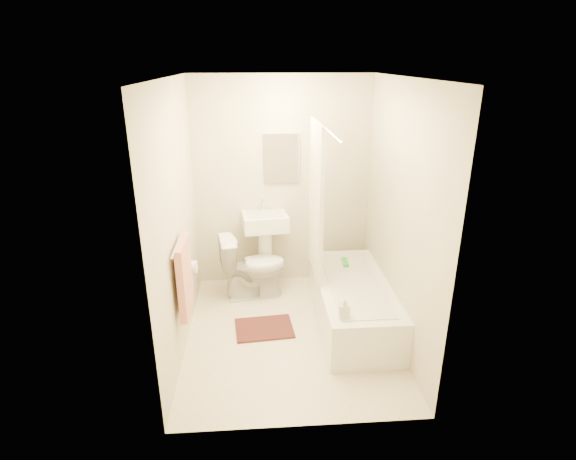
{
  "coord_description": "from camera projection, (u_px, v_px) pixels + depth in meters",
  "views": [
    {
      "loc": [
        -0.3,
        -3.77,
        2.54
      ],
      "look_at": [
        0.0,
        0.25,
        1.0
      ],
      "focal_mm": 28.0,
      "sensor_mm": 36.0,
      "label": 1
    }
  ],
  "objects": [
    {
      "name": "soap_bottle",
      "position": [
        344.0,
        308.0,
        3.84
      ],
      "size": [
        0.09,
        0.09,
        0.19
      ],
      "primitive_type": "imported",
      "rotation": [
        0.0,
        0.0,
        -0.02
      ],
      "color": "silver",
      "rests_on": "bathtub"
    },
    {
      "name": "wall_right",
      "position": [
        400.0,
        216.0,
        4.08
      ],
      "size": [
        0.02,
        2.4,
        2.4
      ],
      "primitive_type": "cube",
      "color": "beige",
      "rests_on": "ground"
    },
    {
      "name": "curtain_rod",
      "position": [
        324.0,
        126.0,
        3.83
      ],
      "size": [
        0.03,
        1.7,
        0.03
      ],
      "primitive_type": "cylinder",
      "rotation": [
        1.57,
        0.0,
        0.0
      ],
      "color": "silver",
      "rests_on": "wall_back"
    },
    {
      "name": "bathtub",
      "position": [
        352.0,
        302.0,
        4.56
      ],
      "size": [
        0.7,
        1.6,
        0.45
      ],
      "primitive_type": null,
      "color": "white",
      "rests_on": "floor"
    },
    {
      "name": "mirror",
      "position": [
        282.0,
        158.0,
        5.0
      ],
      "size": [
        0.4,
        0.03,
        0.55
      ],
      "primitive_type": "cube",
      "color": "white",
      "rests_on": "wall_back"
    },
    {
      "name": "scrub_brush",
      "position": [
        345.0,
        262.0,
        4.88
      ],
      "size": [
        0.08,
        0.21,
        0.04
      ],
      "primitive_type": "cube",
      "rotation": [
        0.0,
        0.0,
        -0.08
      ],
      "color": "green",
      "rests_on": "bathtub"
    },
    {
      "name": "shower_curtain",
      "position": [
        316.0,
        200.0,
        4.49
      ],
      "size": [
        0.04,
        0.8,
        1.55
      ],
      "primitive_type": "cube",
      "color": "silver",
      "rests_on": "curtain_rod"
    },
    {
      "name": "towel_bar",
      "position": [
        178.0,
        243.0,
        3.74
      ],
      "size": [
        0.02,
        0.6,
        0.02
      ],
      "primitive_type": "cylinder",
      "rotation": [
        1.57,
        0.0,
        0.0
      ],
      "color": "silver",
      "rests_on": "wall_left"
    },
    {
      "name": "bath_mat",
      "position": [
        264.0,
        328.0,
        4.5
      ],
      "size": [
        0.6,
        0.48,
        0.02
      ],
      "primitive_type": "cube",
      "rotation": [
        0.0,
        0.0,
        0.09
      ],
      "color": "#48291C",
      "rests_on": "floor"
    },
    {
      "name": "ceiling",
      "position": [
        290.0,
        77.0,
        3.58
      ],
      "size": [
        2.4,
        2.4,
        0.0
      ],
      "primitive_type": "plane",
      "color": "white",
      "rests_on": "ground"
    },
    {
      "name": "wall_left",
      "position": [
        177.0,
        222.0,
        3.94
      ],
      "size": [
        0.02,
        2.4,
        2.4
      ],
      "primitive_type": "cube",
      "color": "beige",
      "rests_on": "ground"
    },
    {
      "name": "toilet",
      "position": [
        253.0,
        267.0,
        5.03
      ],
      "size": [
        0.79,
        0.53,
        0.72
      ],
      "primitive_type": "imported",
      "rotation": [
        0.0,
        0.0,
        1.74
      ],
      "color": "white",
      "rests_on": "floor"
    },
    {
      "name": "floor",
      "position": [
        290.0,
        333.0,
        4.44
      ],
      "size": [
        2.4,
        2.4,
        0.0
      ],
      "primitive_type": "plane",
      "color": "beige",
      "rests_on": "ground"
    },
    {
      "name": "towel",
      "position": [
        185.0,
        277.0,
        3.86
      ],
      "size": [
        0.06,
        0.45,
        0.66
      ],
      "primitive_type": "cube",
      "color": "#CC7266",
      "rests_on": "towel_bar"
    },
    {
      "name": "toilet_paper",
      "position": [
        191.0,
        267.0,
        4.23
      ],
      "size": [
        0.11,
        0.12,
        0.12
      ],
      "primitive_type": "cylinder",
      "rotation": [
        0.0,
        1.57,
        0.0
      ],
      "color": "white",
      "rests_on": "wall_left"
    },
    {
      "name": "sink",
      "position": [
        265.0,
        247.0,
        5.23
      ],
      "size": [
        0.54,
        0.46,
        0.98
      ],
      "primitive_type": null,
      "rotation": [
        0.0,
        0.0,
        0.12
      ],
      "color": "white",
      "rests_on": "floor"
    },
    {
      "name": "wall_back",
      "position": [
        282.0,
        184.0,
        5.12
      ],
      "size": [
        2.0,
        0.02,
        2.4
      ],
      "primitive_type": "cube",
      "color": "beige",
      "rests_on": "ground"
    }
  ]
}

